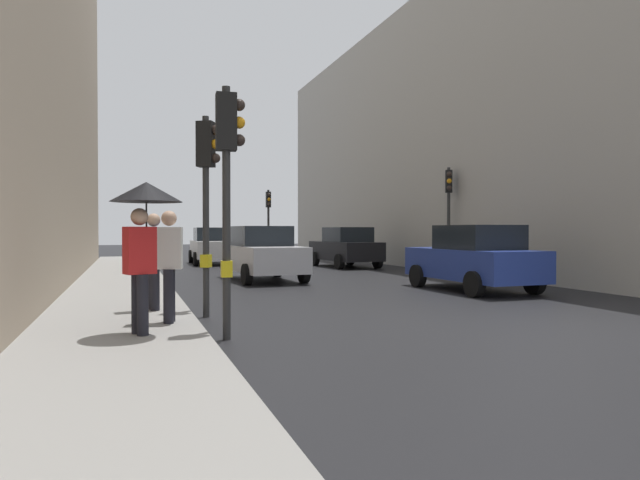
{
  "coord_description": "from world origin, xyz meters",
  "views": [
    {
      "loc": [
        -6.38,
        -8.07,
        1.62
      ],
      "look_at": [
        -0.81,
        8.49,
        1.33
      ],
      "focal_mm": 32.16,
      "sensor_mm": 36.0,
      "label": 1
    }
  ],
  "objects_px": {
    "traffic_light_mid_street": "(449,201)",
    "traffic_light_near_left": "(228,166)",
    "car_dark_suv": "(346,247)",
    "traffic_light_near_right": "(207,179)",
    "traffic_light_far_median": "(268,212)",
    "car_blue_van": "(474,258)",
    "car_white_compact": "(212,246)",
    "car_silver_hatchback": "(263,253)",
    "pedestrian_with_black_backpack": "(166,259)",
    "pedestrian_with_grey_backpack": "(151,255)",
    "pedestrian_with_umbrella": "(144,215)"
  },
  "relations": [
    {
      "from": "traffic_light_far_median",
      "to": "traffic_light_near_right",
      "type": "height_order",
      "value": "traffic_light_far_median"
    },
    {
      "from": "traffic_light_near_right",
      "to": "pedestrian_with_grey_backpack",
      "type": "bearing_deg",
      "value": 172.53
    },
    {
      "from": "traffic_light_mid_street",
      "to": "pedestrian_with_umbrella",
      "type": "height_order",
      "value": "traffic_light_mid_street"
    },
    {
      "from": "pedestrian_with_umbrella",
      "to": "pedestrian_with_grey_backpack",
      "type": "distance_m",
      "value": 2.6
    },
    {
      "from": "car_white_compact",
      "to": "car_silver_hatchback",
      "type": "relative_size",
      "value": 0.99
    },
    {
      "from": "car_blue_van",
      "to": "pedestrian_with_black_backpack",
      "type": "bearing_deg",
      "value": -154.74
    },
    {
      "from": "car_dark_suv",
      "to": "car_silver_hatchback",
      "type": "relative_size",
      "value": 1.0
    },
    {
      "from": "car_dark_suv",
      "to": "pedestrian_with_grey_backpack",
      "type": "distance_m",
      "value": 15.47
    },
    {
      "from": "traffic_light_mid_street",
      "to": "car_dark_suv",
      "type": "bearing_deg",
      "value": 114.21
    },
    {
      "from": "traffic_light_near_right",
      "to": "pedestrian_with_black_backpack",
      "type": "xyz_separation_m",
      "value": [
        -0.83,
        -1.43,
        -1.42
      ]
    },
    {
      "from": "pedestrian_with_umbrella",
      "to": "pedestrian_with_grey_backpack",
      "type": "relative_size",
      "value": 1.21
    },
    {
      "from": "pedestrian_with_black_backpack",
      "to": "car_dark_suv",
      "type": "bearing_deg",
      "value": 59.05
    },
    {
      "from": "car_white_compact",
      "to": "pedestrian_with_umbrella",
      "type": "xyz_separation_m",
      "value": [
        -3.66,
        -19.48,
        0.96
      ]
    },
    {
      "from": "car_white_compact",
      "to": "car_dark_suv",
      "type": "bearing_deg",
      "value": -38.71
    },
    {
      "from": "car_blue_van",
      "to": "pedestrian_with_black_backpack",
      "type": "xyz_separation_m",
      "value": [
        -8.23,
        -3.88,
        0.29
      ]
    },
    {
      "from": "car_dark_suv",
      "to": "car_silver_hatchback",
      "type": "bearing_deg",
      "value": -132.34
    },
    {
      "from": "traffic_light_mid_street",
      "to": "car_blue_van",
      "type": "relative_size",
      "value": 0.93
    },
    {
      "from": "traffic_light_mid_street",
      "to": "car_blue_van",
      "type": "distance_m",
      "value": 6.36
    },
    {
      "from": "car_white_compact",
      "to": "traffic_light_near_left",
      "type": "bearing_deg",
      "value": -97.27
    },
    {
      "from": "traffic_light_mid_street",
      "to": "pedestrian_with_black_backpack",
      "type": "distance_m",
      "value": 14.39
    },
    {
      "from": "traffic_light_near_right",
      "to": "traffic_light_near_left",
      "type": "bearing_deg",
      "value": -89.93
    },
    {
      "from": "traffic_light_far_median",
      "to": "traffic_light_near_left",
      "type": "xyz_separation_m",
      "value": [
        -5.8,
        -21.7,
        -0.05
      ]
    },
    {
      "from": "car_silver_hatchback",
      "to": "pedestrian_with_grey_backpack",
      "type": "xyz_separation_m",
      "value": [
        -3.74,
        -7.25,
        0.29
      ]
    },
    {
      "from": "traffic_light_mid_street",
      "to": "car_white_compact",
      "type": "distance_m",
      "value": 11.97
    },
    {
      "from": "car_silver_hatchback",
      "to": "car_white_compact",
      "type": "bearing_deg",
      "value": 91.56
    },
    {
      "from": "traffic_light_near_left",
      "to": "pedestrian_with_grey_backpack",
      "type": "distance_m",
      "value": 3.0
    },
    {
      "from": "car_blue_van",
      "to": "pedestrian_with_grey_backpack",
      "type": "distance_m",
      "value": 8.71
    },
    {
      "from": "traffic_light_mid_street",
      "to": "traffic_light_near_right",
      "type": "bearing_deg",
      "value": -141.4
    },
    {
      "from": "car_silver_hatchback",
      "to": "pedestrian_with_black_backpack",
      "type": "height_order",
      "value": "pedestrian_with_black_backpack"
    },
    {
      "from": "traffic_light_near_left",
      "to": "traffic_light_far_median",
      "type": "bearing_deg",
      "value": 75.02
    },
    {
      "from": "pedestrian_with_black_backpack",
      "to": "traffic_light_mid_street",
      "type": "bearing_deg",
      "value": 41.01
    },
    {
      "from": "car_dark_suv",
      "to": "car_silver_hatchback",
      "type": "xyz_separation_m",
      "value": [
        -5.01,
        -5.5,
        0.0
      ]
    },
    {
      "from": "traffic_light_mid_street",
      "to": "pedestrian_with_black_backpack",
      "type": "bearing_deg",
      "value": -138.99
    },
    {
      "from": "traffic_light_near_right",
      "to": "traffic_light_mid_street",
      "type": "bearing_deg",
      "value": 38.6
    },
    {
      "from": "traffic_light_mid_street",
      "to": "traffic_light_far_median",
      "type": "xyz_separation_m",
      "value": [
        -4.16,
        11.42,
        -0.11
      ]
    },
    {
      "from": "pedestrian_with_black_backpack",
      "to": "car_silver_hatchback",
      "type": "bearing_deg",
      "value": 67.93
    },
    {
      "from": "traffic_light_far_median",
      "to": "car_blue_van",
      "type": "xyz_separation_m",
      "value": [
        1.59,
        -16.93,
        -1.75
      ]
    },
    {
      "from": "traffic_light_mid_street",
      "to": "traffic_light_near_left",
      "type": "distance_m",
      "value": 14.32
    },
    {
      "from": "traffic_light_near_left",
      "to": "car_dark_suv",
      "type": "bearing_deg",
      "value": 62.98
    },
    {
      "from": "pedestrian_with_umbrella",
      "to": "car_white_compact",
      "type": "bearing_deg",
      "value": 79.35
    },
    {
      "from": "traffic_light_mid_street",
      "to": "pedestrian_with_umbrella",
      "type": "relative_size",
      "value": 1.86
    },
    {
      "from": "traffic_light_mid_street",
      "to": "traffic_light_near_right",
      "type": "xyz_separation_m",
      "value": [
        -9.97,
        -7.96,
        -0.16
      ]
    },
    {
      "from": "car_silver_hatchback",
      "to": "pedestrian_with_umbrella",
      "type": "height_order",
      "value": "pedestrian_with_umbrella"
    },
    {
      "from": "car_blue_van",
      "to": "pedestrian_with_black_backpack",
      "type": "distance_m",
      "value": 9.1
    },
    {
      "from": "car_white_compact",
      "to": "car_dark_suv",
      "type": "distance_m",
      "value": 6.76
    },
    {
      "from": "traffic_light_near_right",
      "to": "car_blue_van",
      "type": "relative_size",
      "value": 0.88
    },
    {
      "from": "car_blue_van",
      "to": "car_white_compact",
      "type": "bearing_deg",
      "value": 108.55
    },
    {
      "from": "traffic_light_far_median",
      "to": "traffic_light_near_left",
      "type": "height_order",
      "value": "traffic_light_far_median"
    },
    {
      "from": "traffic_light_far_median",
      "to": "car_dark_suv",
      "type": "height_order",
      "value": "traffic_light_far_median"
    },
    {
      "from": "traffic_light_near_left",
      "to": "car_white_compact",
      "type": "relative_size",
      "value": 0.88
    }
  ]
}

